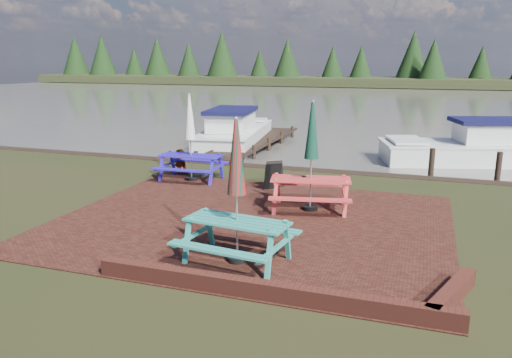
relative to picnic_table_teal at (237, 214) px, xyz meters
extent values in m
plane|color=black|center=(-0.54, 1.32, -0.95)|extent=(120.00, 120.00, 0.00)
cube|color=#331310|center=(-0.54, 2.32, -0.94)|extent=(9.00, 7.50, 0.02)
cube|color=#4C1E16|center=(0.96, -1.28, -0.80)|extent=(6.00, 0.22, 0.30)
cube|color=#4C1E16|center=(3.76, -0.48, -0.80)|extent=(0.82, 1.77, 0.30)
cube|color=#4A463F|center=(-0.54, 38.32, -0.95)|extent=(120.00, 60.00, 0.02)
cube|color=black|center=(-0.54, 67.32, -0.45)|extent=(120.00, 10.00, 1.20)
cube|color=teal|center=(0.00, 0.00, -0.15)|extent=(2.03, 1.00, 0.04)
cube|color=teal|center=(-0.09, -0.73, -0.46)|extent=(1.97, 0.50, 0.04)
cube|color=teal|center=(0.09, 0.73, -0.46)|extent=(1.97, 0.50, 0.04)
cube|color=teal|center=(-0.84, 0.11, -0.55)|extent=(0.30, 1.69, 0.80)
cube|color=teal|center=(0.84, -0.11, -0.55)|extent=(0.30, 1.69, 0.80)
cylinder|color=black|center=(0.00, 0.00, -0.90)|extent=(0.39, 0.39, 0.11)
cylinder|color=#B2B2B7|center=(0.00, 0.00, 0.41)|extent=(0.04, 0.04, 2.71)
cone|color=maroon|center=(0.00, 0.00, 1.06)|extent=(0.35, 0.35, 1.36)
cube|color=red|center=(0.57, 3.68, -0.14)|extent=(2.09, 1.15, 0.04)
cube|color=red|center=(0.72, 2.95, -0.46)|extent=(1.99, 0.66, 0.04)
cube|color=red|center=(0.41, 4.41, -0.46)|extent=(1.99, 0.66, 0.04)
cube|color=red|center=(-0.27, 3.51, -0.55)|extent=(0.43, 1.69, 0.81)
cube|color=red|center=(1.40, 3.85, -0.55)|extent=(0.43, 1.69, 0.81)
cylinder|color=black|center=(0.57, 3.68, -0.90)|extent=(0.40, 0.40, 0.11)
cylinder|color=#B2B2B7|center=(0.57, 3.68, 0.42)|extent=(0.04, 0.04, 2.74)
cone|color=#0E3425|center=(0.57, 3.68, 1.08)|extent=(0.35, 0.35, 1.37)
cube|color=#2517AD|center=(-3.70, 5.62, -0.16)|extent=(1.96, 0.82, 0.04)
cube|color=#2517AD|center=(-3.67, 4.89, -0.47)|extent=(1.94, 0.33, 0.04)
cube|color=#2517AD|center=(-3.73, 6.35, -0.47)|extent=(1.94, 0.33, 0.04)
cube|color=#2517AD|center=(-4.54, 5.59, -0.55)|extent=(0.15, 1.68, 0.80)
cube|color=#2517AD|center=(-2.86, 5.65, -0.55)|extent=(0.15, 1.68, 0.80)
cylinder|color=black|center=(-3.70, 5.62, -0.90)|extent=(0.39, 0.39, 0.11)
cylinder|color=#B2B2B7|center=(-3.70, 5.62, 0.39)|extent=(0.04, 0.04, 2.69)
cone|color=silver|center=(-3.70, 5.62, 1.04)|extent=(0.34, 0.34, 1.34)
cube|color=black|center=(-0.92, 5.29, -0.54)|extent=(0.51, 0.46, 0.80)
cube|color=black|center=(-0.92, 5.56, -0.54)|extent=(0.51, 0.46, 0.80)
cube|color=black|center=(-0.92, 5.42, -0.16)|extent=(0.41, 0.33, 0.03)
cube|color=black|center=(-4.04, 12.82, -0.83)|extent=(1.60, 9.00, 0.06)
cube|color=black|center=(-4.79, 12.82, -0.78)|extent=(0.08, 9.00, 0.08)
cube|color=black|center=(-3.29, 12.82, -0.78)|extent=(0.08, 9.00, 0.08)
cylinder|color=black|center=(-4.84, 8.32, -1.05)|extent=(0.16, 0.16, 1.00)
cylinder|color=black|center=(-3.24, 8.32, -1.05)|extent=(0.16, 0.16, 1.00)
cube|color=silver|center=(-5.09, 13.08, -0.83)|extent=(3.24, 6.95, 0.96)
cube|color=silver|center=(-5.09, 13.08, -0.34)|extent=(3.31, 7.09, 0.08)
cube|color=silver|center=(-4.98, 12.28, 0.12)|extent=(2.04, 3.02, 0.81)
cube|color=black|center=(-4.98, 12.28, 0.58)|extent=(2.28, 3.44, 0.17)
cube|color=silver|center=(-5.46, 15.59, -0.21)|extent=(2.10, 1.47, 0.10)
cube|color=silver|center=(5.02, 12.42, -0.85)|extent=(7.21, 4.14, 0.91)
cube|color=silver|center=(5.02, 12.42, -0.38)|extent=(7.35, 4.23, 0.07)
cube|color=silver|center=(5.80, 12.64, 0.06)|extent=(3.22, 2.42, 0.77)
cube|color=black|center=(5.80, 12.64, 0.50)|extent=(3.67, 2.72, 0.16)
cube|color=silver|center=(2.52, 11.71, -0.26)|extent=(1.73, 2.27, 0.09)
imported|color=gray|center=(-4.46, 6.40, -0.14)|extent=(0.69, 0.56, 1.63)
camera|label=1|loc=(3.18, -8.22, 2.79)|focal=35.00mm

